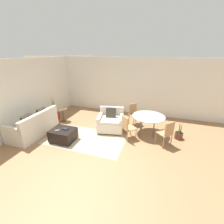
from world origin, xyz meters
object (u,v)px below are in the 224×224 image
object	(u,v)px
armchair	(111,122)
book_stack	(65,129)
dining_chair_near_left	(127,126)
tv_remote_primary	(57,130)
dining_table	(148,118)
ottoman	(63,134)
dining_chair_far_left	(134,113)
side_table	(63,113)
picture_frame	(62,107)
potted_plant	(55,114)
potted_plant_small	(179,134)
couch	(34,127)
dining_chair_near_right	(167,132)

from	to	relation	value
armchair	book_stack	size ratio (longest dim) A/B	5.10
dining_chair_near_left	tv_remote_primary	bearing A→B (deg)	-158.23
book_stack	dining_table	distance (m)	3.06
ottoman	dining_chair_far_left	xyz separation A→B (m)	(2.12, 2.11, 0.28)
dining_chair_far_left	dining_table	bearing A→B (deg)	-45.00
side_table	picture_frame	size ratio (longest dim) A/B	2.99
armchair	potted_plant	xyz separation A→B (m)	(-2.82, 0.17, -0.13)
side_table	dining_table	world-z (taller)	dining_table
armchair	dining_chair_far_left	size ratio (longest dim) A/B	1.26
dining_table	potted_plant_small	xyz separation A→B (m)	(1.14, -0.04, -0.49)
dining_table	dining_chair_near_left	world-z (taller)	dining_chair_near_left
couch	tv_remote_primary	size ratio (longest dim) A/B	13.82
book_stack	dining_chair_near_right	xyz separation A→B (m)	(3.37, 0.74, 0.06)
tv_remote_primary	dining_table	distance (m)	3.32
tv_remote_primary	ottoman	bearing A→B (deg)	37.62
side_table	picture_frame	bearing A→B (deg)	90.00
couch	dining_chair_far_left	bearing A→B (deg)	31.02
potted_plant	picture_frame	xyz separation A→B (m)	(0.52, -0.08, 0.46)
dining_chair_near_right	dining_chair_far_left	world-z (taller)	same
ottoman	dining_chair_near_left	xyz separation A→B (m)	(2.12, 0.80, 0.28)
dining_table	potted_plant	bearing A→B (deg)	179.74
dining_chair_far_left	potted_plant	bearing A→B (deg)	-169.94
book_stack	tv_remote_primary	distance (m)	0.26
side_table	picture_frame	distance (m)	0.27
armchair	side_table	distance (m)	2.30
book_stack	side_table	world-z (taller)	side_table
book_stack	side_table	size ratio (longest dim) A/B	0.38
book_stack	potted_plant	xyz separation A→B (m)	(-1.55, 1.42, -0.23)
dining_table	potted_plant_small	bearing A→B (deg)	-1.87
dining_chair_near_right	dining_chair_near_left	bearing A→B (deg)	180.00
armchair	book_stack	distance (m)	1.79
potted_plant	tv_remote_primary	bearing A→B (deg)	-49.78
potted_plant_small	ottoman	bearing A→B (deg)	-160.11
picture_frame	dining_chair_near_right	xyz separation A→B (m)	(4.40, -0.60, -0.17)
tv_remote_primary	dining_chair_far_left	xyz separation A→B (m)	(2.26, 2.22, 0.07)
armchair	dining_chair_near_right	distance (m)	2.17
potted_plant	picture_frame	distance (m)	0.70
armchair	dining_chair_near_right	bearing A→B (deg)	-13.61
tv_remote_primary	side_table	bearing A→B (deg)	118.51
couch	dining_chair_near_right	world-z (taller)	couch
dining_chair_near_left	dining_chair_far_left	xyz separation A→B (m)	(0.00, 1.32, 0.00)
dining_chair_far_left	potted_plant_small	world-z (taller)	dining_chair_far_left
couch	picture_frame	xyz separation A→B (m)	(0.36, 1.35, 0.37)
tv_remote_primary	dining_chair_far_left	bearing A→B (deg)	44.46
side_table	potted_plant_small	xyz separation A→B (m)	(4.87, 0.02, -0.25)
ottoman	picture_frame	size ratio (longest dim) A/B	4.15
potted_plant	potted_plant_small	bearing A→B (deg)	-0.60
couch	dining_table	xyz separation A→B (m)	(4.09, 1.41, 0.34)
potted_plant	dining_chair_far_left	size ratio (longest dim) A/B	1.33
side_table	dining_chair_near_right	world-z (taller)	dining_chair_near_right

